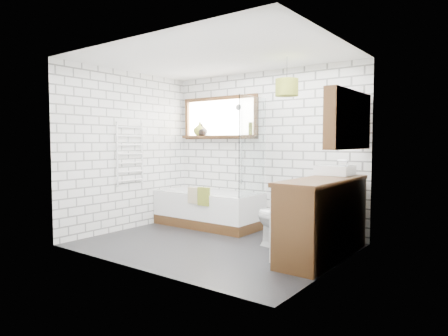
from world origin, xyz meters
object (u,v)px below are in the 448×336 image
Objects in this scene: bathtub at (208,209)px; basin at (335,170)px; pendant at (287,87)px; toilet at (284,217)px; vanity at (323,218)px.

basin is (2.18, -0.07, 0.73)m from bathtub.
basin reaches higher than bathtub.
bathtub is at bearing 167.48° from pendant.
toilet is (1.67, -0.49, 0.12)m from bathtub.
vanity is 5.57× the size of pendant.
pendant is (-0.05, 0.13, 1.69)m from toilet.
pendant is at bearing -152.15° from basin.
bathtub is 2.46m from pendant.
bathtub is 2.17× the size of toilet.
basin reaches higher than vanity.
vanity is 0.58m from toilet.
bathtub is at bearing 178.28° from basin.
toilet is (-0.57, 0.07, -0.07)m from vanity.
toilet is at bearing -140.15° from basin.
vanity is at bearing 89.74° from toilet.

